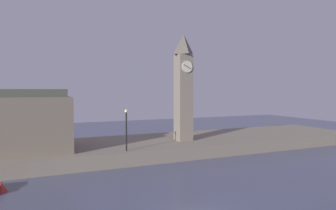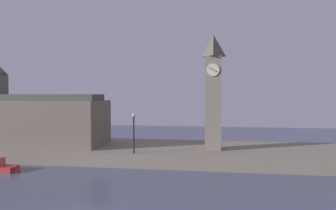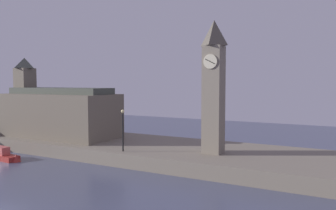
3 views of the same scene
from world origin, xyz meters
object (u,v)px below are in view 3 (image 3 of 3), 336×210
(clock_tower, at_px, (214,85))
(parliament_hall, at_px, (58,112))
(streetlamp, at_px, (123,126))
(boat_dinghy_red, at_px, (5,156))

(clock_tower, bearing_deg, parliament_hall, 179.13)
(parliament_hall, bearing_deg, streetlamp, -16.63)
(clock_tower, relative_size, streetlamp, 3.06)
(boat_dinghy_red, bearing_deg, parliament_hall, 92.71)
(clock_tower, xyz_separation_m, streetlamp, (-8.52, -3.67, -4.20))
(clock_tower, relative_size, parliament_hall, 0.85)
(clock_tower, xyz_separation_m, parliament_hall, (-21.93, 0.33, -3.64))
(streetlamp, xyz_separation_m, boat_dinghy_red, (-13.03, -4.17, -3.68))
(boat_dinghy_red, bearing_deg, streetlamp, 17.73)
(parliament_hall, distance_m, streetlamp, 14.01)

